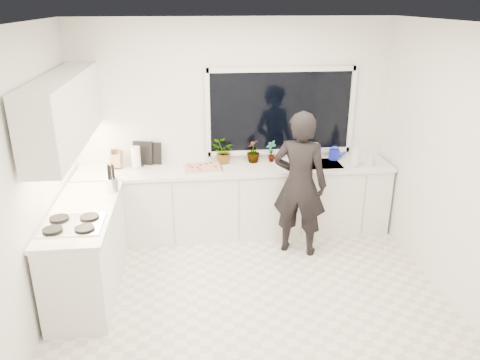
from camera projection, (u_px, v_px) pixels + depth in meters
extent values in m
cube|color=beige|center=(251.00, 298.00, 4.85)|extent=(4.00, 3.50, 0.02)
cube|color=white|center=(234.00, 127.00, 6.00)|extent=(4.00, 0.02, 2.70)
cube|color=white|center=(29.00, 184.00, 4.15)|extent=(0.02, 3.50, 2.70)
cube|color=white|center=(455.00, 167.00, 4.58)|extent=(0.02, 3.50, 2.70)
cube|color=white|center=(254.00, 22.00, 3.87)|extent=(4.00, 3.50, 0.02)
cube|color=black|center=(281.00, 111.00, 5.95)|extent=(1.80, 0.02, 1.00)
cube|color=white|center=(236.00, 202.00, 6.04)|extent=(3.92, 0.58, 0.88)
cube|color=white|center=(87.00, 252.00, 4.84)|extent=(0.58, 1.60, 0.88)
cube|color=silver|center=(236.00, 169.00, 5.86)|extent=(3.94, 0.62, 0.04)
cube|color=silver|center=(82.00, 212.00, 4.68)|extent=(0.62, 1.60, 0.04)
cube|color=white|center=(65.00, 111.00, 4.64)|extent=(0.34, 2.10, 0.70)
cube|color=silver|center=(318.00, 167.00, 5.99)|extent=(0.58, 0.42, 0.14)
cylinder|color=silver|center=(314.00, 151.00, 6.12)|extent=(0.03, 0.03, 0.22)
cube|color=black|center=(72.00, 224.00, 4.34)|extent=(0.56, 0.48, 0.03)
imported|color=black|center=(300.00, 184.00, 5.44)|extent=(0.75, 0.64, 1.74)
cube|color=silver|center=(203.00, 168.00, 5.79)|extent=(0.47, 0.35, 0.03)
cube|color=red|center=(203.00, 167.00, 5.78)|extent=(0.43, 0.31, 0.01)
cylinder|color=#1520CA|center=(334.00, 154.00, 6.13)|extent=(0.16, 0.16, 0.13)
cylinder|color=white|center=(136.00, 158.00, 5.78)|extent=(0.12, 0.12, 0.26)
cube|color=brown|center=(116.00, 159.00, 5.80)|extent=(0.15, 0.12, 0.22)
cylinder|color=#B0AFB4|center=(112.00, 185.00, 5.08)|extent=(0.17, 0.17, 0.16)
cube|color=black|center=(153.00, 153.00, 5.93)|extent=(0.22, 0.06, 0.28)
cube|color=black|center=(143.00, 153.00, 5.91)|extent=(0.25, 0.08, 0.30)
imported|color=#26662D|center=(223.00, 152.00, 5.94)|extent=(0.30, 0.27, 0.30)
imported|color=#26662D|center=(253.00, 151.00, 5.98)|extent=(0.20, 0.20, 0.30)
imported|color=#26662D|center=(271.00, 151.00, 6.01)|extent=(0.16, 0.18, 0.28)
imported|color=#D8BF66|center=(356.00, 154.00, 5.82)|extent=(0.18, 0.18, 0.33)
imported|color=#D8BF66|center=(371.00, 159.00, 5.87)|extent=(0.12, 0.12, 0.19)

